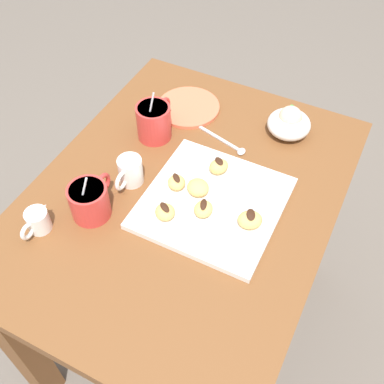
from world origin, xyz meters
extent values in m
plane|color=#665B51|center=(0.00, 0.00, 0.00)|extent=(8.00, 8.00, 0.00)
cube|color=brown|center=(0.00, 0.00, 0.69)|extent=(0.93, 0.71, 0.04)
cube|color=brown|center=(0.40, -0.29, 0.34)|extent=(0.07, 0.07, 0.68)
cube|color=brown|center=(-0.40, 0.29, 0.34)|extent=(0.07, 0.07, 0.68)
cube|color=brown|center=(0.40, 0.29, 0.34)|extent=(0.07, 0.07, 0.68)
cube|color=white|center=(0.00, -0.08, 0.72)|extent=(0.31, 0.31, 0.02)
cylinder|color=red|center=(-0.15, 0.16, 0.76)|extent=(0.09, 0.09, 0.09)
torus|color=red|center=(-0.09, 0.16, 0.76)|extent=(0.06, 0.01, 0.06)
cylinder|color=#331E11|center=(-0.15, 0.16, 0.79)|extent=(0.08, 0.08, 0.01)
cylinder|color=silver|center=(-0.17, 0.16, 0.79)|extent=(0.04, 0.03, 0.11)
cylinder|color=red|center=(0.15, 0.16, 0.76)|extent=(0.09, 0.09, 0.10)
torus|color=red|center=(0.20, 0.16, 0.77)|extent=(0.06, 0.01, 0.06)
cylinder|color=#331E11|center=(0.15, 0.16, 0.80)|extent=(0.08, 0.08, 0.01)
cylinder|color=silver|center=(0.13, 0.16, 0.80)|extent=(0.03, 0.03, 0.13)
cylinder|color=white|center=(-0.02, 0.13, 0.75)|extent=(0.06, 0.06, 0.07)
cone|color=white|center=(0.01, 0.13, 0.77)|extent=(0.02, 0.02, 0.02)
torus|color=white|center=(-0.06, 0.13, 0.75)|extent=(0.05, 0.01, 0.05)
cylinder|color=white|center=(-0.02, 0.13, 0.78)|extent=(0.05, 0.05, 0.01)
ellipsoid|color=white|center=(0.32, -0.15, 0.74)|extent=(0.12, 0.12, 0.06)
sphere|color=beige|center=(0.32, -0.15, 0.77)|extent=(0.06, 0.06, 0.06)
ellipsoid|color=green|center=(0.33, -0.15, 0.79)|extent=(0.03, 0.03, 0.01)
cylinder|color=white|center=(-0.24, 0.25, 0.74)|extent=(0.05, 0.05, 0.05)
cone|color=white|center=(-0.21, 0.25, 0.76)|extent=(0.02, 0.02, 0.02)
torus|color=white|center=(-0.27, 0.25, 0.74)|extent=(0.04, 0.01, 0.04)
cylinder|color=#381E11|center=(-0.24, 0.25, 0.76)|extent=(0.04, 0.04, 0.01)
cylinder|color=#E5704C|center=(0.29, 0.13, 0.72)|extent=(0.18, 0.18, 0.01)
cube|color=silver|center=(0.21, 0.00, 0.72)|extent=(0.05, 0.15, 0.00)
ellipsoid|color=silver|center=(0.19, -0.07, 0.72)|extent=(0.03, 0.02, 0.01)
ellipsoid|color=#E5B260|center=(0.09, -0.05, 0.75)|extent=(0.06, 0.06, 0.04)
ellipsoid|color=#381E11|center=(0.09, -0.05, 0.77)|extent=(0.03, 0.03, 0.00)
ellipsoid|color=#E5B260|center=(0.00, 0.02, 0.74)|extent=(0.06, 0.06, 0.03)
ellipsoid|color=#381E11|center=(0.00, 0.02, 0.76)|extent=(0.03, 0.03, 0.00)
ellipsoid|color=#E5B260|center=(0.01, -0.03, 0.74)|extent=(0.07, 0.07, 0.03)
ellipsoid|color=#E5B260|center=(-0.04, -0.07, 0.74)|extent=(0.05, 0.04, 0.03)
ellipsoid|color=#381E11|center=(-0.04, -0.07, 0.76)|extent=(0.04, 0.03, 0.00)
ellipsoid|color=#E5B260|center=(-0.03, -0.18, 0.75)|extent=(0.07, 0.07, 0.04)
ellipsoid|color=#381E11|center=(-0.03, -0.18, 0.77)|extent=(0.04, 0.03, 0.00)
ellipsoid|color=#E5B260|center=(-0.09, 0.00, 0.74)|extent=(0.06, 0.06, 0.03)
ellipsoid|color=#381E11|center=(-0.09, 0.00, 0.76)|extent=(0.03, 0.04, 0.00)
camera|label=1|loc=(-0.64, -0.34, 1.58)|focal=43.42mm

